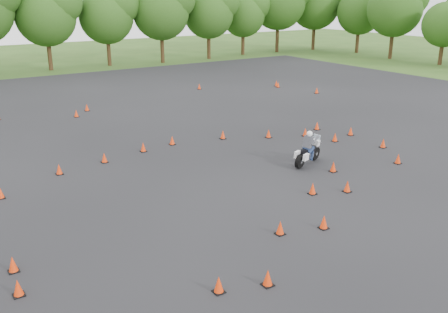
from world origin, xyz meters
name	(u,v)px	position (x,y,z in m)	size (l,w,h in m)	color
ground	(286,218)	(0.00, 0.00, 0.00)	(140.00, 140.00, 0.00)	#2D5119
asphalt_pad	(200,170)	(0.00, 6.00, 0.01)	(62.00, 62.00, 0.00)	black
treeline	(59,25)	(2.44, 34.92, 4.74)	(87.13, 32.74, 11.09)	#254915
traffic_cones	(202,167)	(-0.03, 5.69, 0.23)	(36.34, 33.36, 0.45)	red
rider_grey	(307,147)	(4.61, 4.00, 0.83)	(2.14, 0.66, 1.65)	#404047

